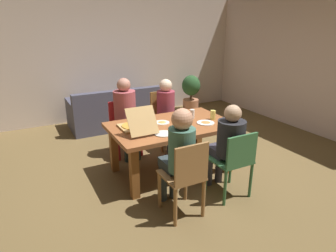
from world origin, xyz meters
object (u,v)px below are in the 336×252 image
Objects in this scene: person_1 at (179,152)px; chair_3 at (124,125)px; chair_1 at (185,176)px; plate_0 at (206,123)px; drinking_glass_0 at (192,114)px; dining_table at (171,131)px; plate_1 at (163,134)px; plate_2 at (162,122)px; person_3 at (126,111)px; pizza_box_0 at (135,126)px; person_0 at (167,109)px; chair_0 at (163,116)px; drinking_glass_1 at (213,115)px; couch at (118,112)px; potted_plant at (191,91)px; person_2 at (228,141)px; chair_2 at (234,160)px.

person_1 reaches higher than chair_3.
chair_1 reaches higher than plate_0.
drinking_glass_0 is at bearing 50.97° from person_1.
plate_1 is (-0.27, -0.29, 0.11)m from dining_table.
person_1 is 5.90× the size of plate_2.
chair_3 is 3.49× the size of plate_0.
person_3 reaches higher than plate_1.
pizza_box_0 is (-0.14, 0.91, 0.04)m from person_1.
plate_1 is 0.44m from plate_2.
person_0 is 0.72m from person_3.
plate_2 is (-0.44, -0.83, 0.21)m from chair_0.
person_0 reaches higher than plate_0.
chair_1 reaches higher than drinking_glass_1.
couch is (-0.38, 1.52, -0.42)m from person_0.
person_1 is at bearing -113.65° from person_0.
pizza_box_0 is (-0.52, 0.05, 0.15)m from dining_table.
person_3 is at bearing 177.41° from person_0.
person_3 is 2.16× the size of pizza_box_0.
plate_1 is at bearing -84.95° from person_3.
person_3 is 1.60m from couch.
chair_0 is 1.15m from plate_0.
plate_2 is at bearing -129.40° from potted_plant.
person_3 reaches higher than plate_2.
couch is (-0.38, 1.37, -0.24)m from chair_0.
plate_2 is 3.22m from potted_plant.
plate_0 is (0.10, 0.62, 0.04)m from person_2.
person_2 reaches higher than plate_2.
couch is (-0.03, 2.31, -0.33)m from dining_table.
person_1 reaches higher than chair_0.
pizza_box_0 is 0.92m from drinking_glass_0.
chair_1 reaches higher than potted_plant.
chair_2 is at bearing -7.21° from person_1.
pizza_box_0 is (-0.14, -0.77, 0.02)m from person_3.
chair_1 is at bearing -90.00° from person_1.
potted_plant is (1.98, 0.28, 0.19)m from couch.
plate_1 is 0.94m from drinking_glass_1.
person_2 is (0.72, 0.05, -0.03)m from person_1.
person_3 is 9.31× the size of drinking_glass_1.
drinking_glass_1 is at bearing -7.16° from pizza_box_0.
chair_1 is at bearing -95.83° from couch.
drinking_glass_1 is at bearing -115.99° from potted_plant.
person_3 is (-0.72, 1.62, 0.05)m from person_2.
person_2 is 3.76m from potted_plant.
chair_1 is 3.66× the size of plate_0.
chair_2 is 0.24m from person_2.
potted_plant is (2.32, 1.77, -0.28)m from person_3.
drinking_glass_0 is at bearing -86.61° from chair_0.
drinking_glass_1 is (1.01, -1.03, 0.31)m from chair_3.
potted_plant is (1.95, 2.59, -0.15)m from dining_table.
chair_0 is at bearing 9.55° from person_3.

